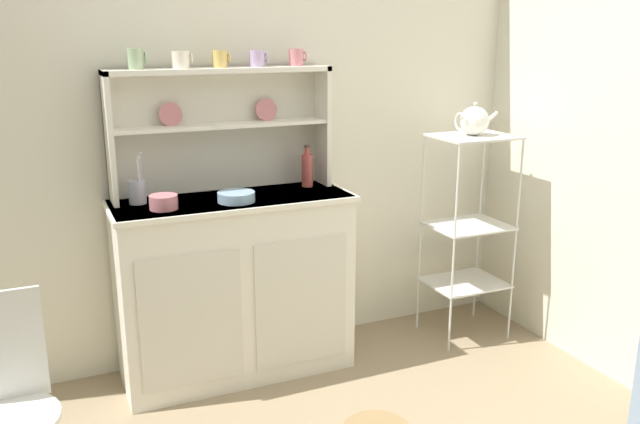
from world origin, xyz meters
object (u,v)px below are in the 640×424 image
at_px(utensil_jar, 137,191).
at_px(porcelain_teapot, 474,121).
at_px(cup_sage_0, 136,59).
at_px(jam_bottle, 307,169).
at_px(bakers_rack, 469,215).
at_px(wire_chair, 1,395).
at_px(hutch_cabinet, 235,285).
at_px(hutch_shelf_unit, 220,119).
at_px(bowl_mixing_large, 164,202).

relative_size(utensil_jar, porcelain_teapot, 0.98).
relative_size(cup_sage_0, jam_bottle, 0.43).
bearing_deg(jam_bottle, bakers_rack, -11.88).
xyz_separation_m(bakers_rack, wire_chair, (-2.34, -0.66, -0.19)).
relative_size(hutch_cabinet, bakers_rack, 1.01).
bearing_deg(utensil_jar, porcelain_teapot, -5.81).
height_order(bakers_rack, jam_bottle, bakers_rack).
relative_size(jam_bottle, porcelain_teapot, 0.87).
bearing_deg(porcelain_teapot, hutch_shelf_unit, 168.65).
xyz_separation_m(bakers_rack, porcelain_teapot, (-0.00, -0.00, 0.52)).
relative_size(bakers_rack, wire_chair, 1.34).
bearing_deg(cup_sage_0, bakers_rack, -7.46).
relative_size(hutch_shelf_unit, jam_bottle, 5.06).
distance_m(bakers_rack, cup_sage_0, 1.91).
height_order(cup_sage_0, utensil_jar, cup_sage_0).
xyz_separation_m(wire_chair, bowl_mixing_large, (0.69, 0.69, 0.42)).
distance_m(bakers_rack, bowl_mixing_large, 1.66).
height_order(wire_chair, jam_bottle, jam_bottle).
relative_size(hutch_cabinet, hutch_shelf_unit, 1.07).
relative_size(bakers_rack, cup_sage_0, 12.48).
relative_size(hutch_shelf_unit, wire_chair, 1.27).
height_order(hutch_shelf_unit, cup_sage_0, cup_sage_0).
xyz_separation_m(bowl_mixing_large, jam_bottle, (0.76, 0.16, 0.06)).
distance_m(hutch_shelf_unit, cup_sage_0, 0.48).
xyz_separation_m(jam_bottle, porcelain_teapot, (0.88, -0.19, 0.22)).
distance_m(hutch_cabinet, hutch_shelf_unit, 0.82).
xyz_separation_m(cup_sage_0, jam_bottle, (0.81, -0.04, -0.56)).
bearing_deg(bowl_mixing_large, cup_sage_0, 103.76).
xyz_separation_m(hutch_cabinet, bowl_mixing_large, (-0.34, -0.07, 0.47)).
bearing_deg(hutch_shelf_unit, utensil_jar, -168.58).
xyz_separation_m(utensil_jar, porcelain_teapot, (1.73, -0.18, 0.25)).
xyz_separation_m(hutch_cabinet, porcelain_teapot, (1.31, -0.10, 0.75)).
height_order(hutch_shelf_unit, porcelain_teapot, hutch_shelf_unit).
relative_size(jam_bottle, utensil_jar, 0.89).
xyz_separation_m(wire_chair, utensil_jar, (0.61, 0.84, 0.45)).
bearing_deg(hutch_cabinet, cup_sage_0, 162.34).
xyz_separation_m(hutch_shelf_unit, utensil_jar, (-0.43, -0.09, -0.30)).
height_order(wire_chair, porcelain_teapot, porcelain_teapot).
xyz_separation_m(cup_sage_0, utensil_jar, (-0.04, -0.05, -0.59)).
bearing_deg(bowl_mixing_large, bakers_rack, -0.90).
bearing_deg(bakers_rack, jam_bottle, 168.12).
relative_size(cup_sage_0, porcelain_teapot, 0.37).
bearing_deg(porcelain_teapot, jam_bottle, 168.10).
height_order(hutch_cabinet, utensil_jar, utensil_jar).
bearing_deg(hutch_cabinet, jam_bottle, 11.46).
height_order(hutch_shelf_unit, jam_bottle, hutch_shelf_unit).
bearing_deg(porcelain_teapot, wire_chair, -164.12).
distance_m(bakers_rack, wire_chair, 2.44).
xyz_separation_m(jam_bottle, utensil_jar, (-0.85, -0.01, -0.03)).
relative_size(hutch_shelf_unit, utensil_jar, 4.50).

